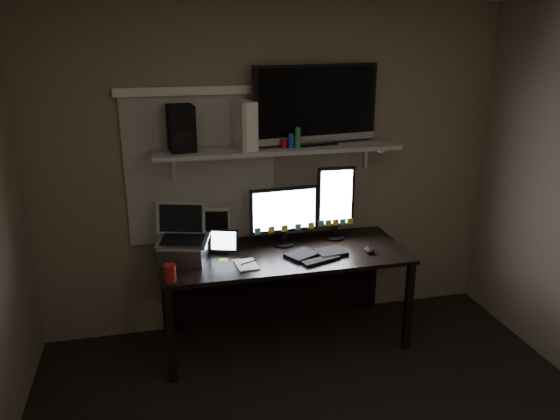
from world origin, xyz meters
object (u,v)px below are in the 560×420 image
object	(u,v)px
mouse	(369,250)
speaker	(181,128)
keyboard	(316,254)
monitor_landscape	(284,216)
monitor_portrait	(335,203)
cup	(170,273)
laptop	(182,236)
game_console	(245,125)
tablet	(223,241)
tv	(316,105)
desk	(280,268)

from	to	relation	value
mouse	speaker	size ratio (longest dim) A/B	0.32
keyboard	speaker	world-z (taller)	speaker
monitor_landscape	monitor_portrait	distance (m)	0.43
cup	monitor_portrait	bearing A→B (deg)	20.76
keyboard	laptop	world-z (taller)	laptop
monitor_landscape	laptop	xyz separation A→B (m)	(-0.77, -0.15, -0.03)
game_console	speaker	world-z (taller)	game_console
monitor_portrait	laptop	distance (m)	1.20
tablet	keyboard	bearing A→B (deg)	0.87
tv	game_console	world-z (taller)	tv
keyboard	tablet	distance (m)	0.68
cup	speaker	world-z (taller)	speaker
game_console	speaker	bearing A→B (deg)	166.19
mouse	speaker	distance (m)	1.61
keyboard	mouse	xyz separation A→B (m)	(0.39, -0.04, 0.01)
tv	game_console	xyz separation A→B (m)	(-0.53, -0.02, -0.12)
cup	monitor_landscape	bearing A→B (deg)	27.15
speaker	game_console	bearing A→B (deg)	-7.32
monitor_portrait	cup	world-z (taller)	monitor_portrait
monitor_portrait	keyboard	bearing A→B (deg)	-127.30
cup	keyboard	bearing A→B (deg)	10.21
mouse	speaker	bearing A→B (deg)	161.76
desk	cup	distance (m)	0.96
laptop	keyboard	bearing A→B (deg)	9.97
laptop	speaker	bearing A→B (deg)	94.93
keyboard	cup	distance (m)	1.07
monitor_portrait	game_console	world-z (taller)	game_console
tablet	tv	bearing A→B (deg)	29.02
cup	tv	bearing A→B (deg)	25.20
mouse	cup	bearing A→B (deg)	-176.34
monitor_portrait	cup	bearing A→B (deg)	-157.74
desk	monitor_landscape	xyz separation A→B (m)	(0.04, 0.03, 0.41)
monitor_portrait	monitor_landscape	bearing A→B (deg)	-172.75
cup	game_console	distance (m)	1.17
laptop	tv	xyz separation A→B (m)	(1.02, 0.23, 0.84)
laptop	speaker	distance (m)	0.75
desk	monitor_portrait	xyz separation A→B (m)	(0.45, 0.07, 0.47)
mouse	laptop	xyz separation A→B (m)	(-1.34, 0.15, 0.18)
desk	keyboard	world-z (taller)	keyboard
tv	game_console	bearing A→B (deg)	174.51
cup	speaker	distance (m)	1.01
laptop	cup	distance (m)	0.35
keyboard	speaker	xyz separation A→B (m)	(-0.90, 0.33, 0.90)
tablet	game_console	world-z (taller)	game_console
desk	keyboard	size ratio (longest dim) A/B	4.05
tablet	tv	xyz separation A→B (m)	(0.73, 0.15, 0.94)
desk	monitor_landscape	world-z (taller)	monitor_landscape
monitor_landscape	cup	distance (m)	0.99
tablet	laptop	world-z (taller)	laptop
cup	speaker	xyz separation A→B (m)	(0.15, 0.52, 0.85)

